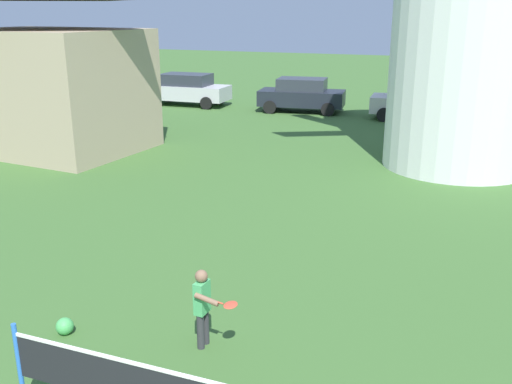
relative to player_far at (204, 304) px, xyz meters
The scene contains 6 objects.
player_far is the anchor object (origin of this frame).
stray_ball 2.20m from the player_far, 167.48° to the right, with size 0.26×0.26×0.26m, color #4CB259.
parked_car_silver 21.87m from the player_far, 118.38° to the left, with size 4.30×2.01×1.56m.
parked_car_black 19.95m from the player_far, 102.88° to the left, with size 4.13×2.29×1.56m.
parked_car_cream 19.28m from the player_far, 87.39° to the left, with size 4.10×2.08×1.56m.
chapel 14.07m from the player_far, 138.03° to the left, with size 6.68×5.16×7.60m.
Camera 1 is at (2.72, -2.22, 4.62)m, focal length 40.26 mm.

